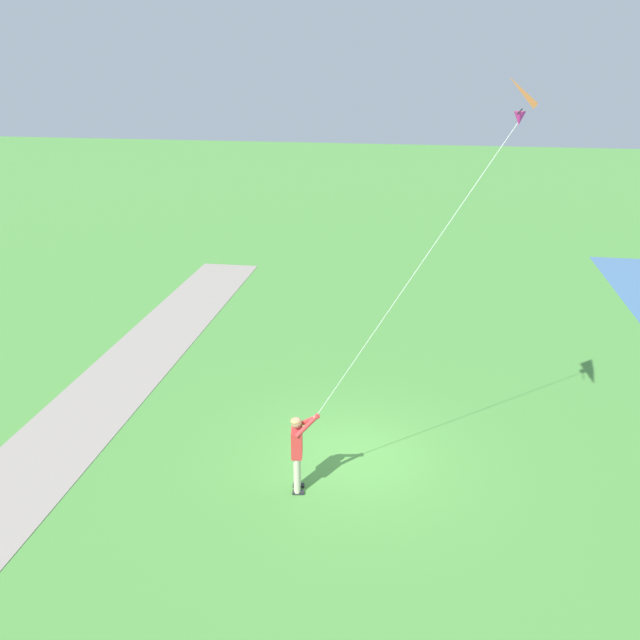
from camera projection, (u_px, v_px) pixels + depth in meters
ground_plane at (355, 457)px, 14.92m from camera, size 120.00×120.00×0.00m
walkway_path at (23, 477)px, 14.17m from camera, size 2.74×32.02×0.02m
person_kite_flyer at (298, 447)px, 13.38m from camera, size 0.62×0.52×1.83m
flying_kite at (507, 105)px, 10.97m from camera, size 3.51×1.28×6.32m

